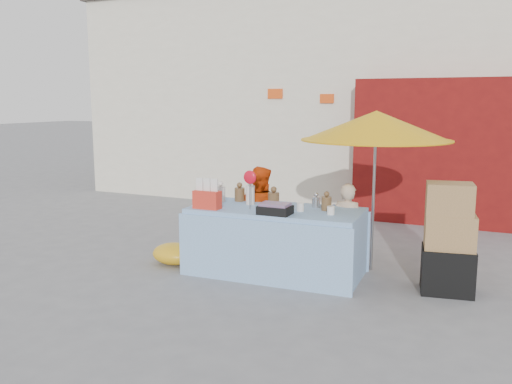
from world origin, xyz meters
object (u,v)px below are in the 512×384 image
at_px(vendor_beige, 347,227).
at_px(umbrella, 376,126).
at_px(market_table, 275,240).
at_px(box_stack, 449,243).
at_px(chair_right, 344,254).
at_px(chair_left, 256,244).
at_px(vendor_orange, 259,213).

distance_m(vendor_beige, umbrella, 1.35).
bearing_deg(market_table, vendor_beige, 29.06).
relative_size(market_table, vendor_beige, 1.95).
bearing_deg(market_table, umbrella, 27.86).
xyz_separation_m(vendor_beige, box_stack, (1.28, -0.33, 0.02)).
height_order(chair_right, umbrella, umbrella).
bearing_deg(box_stack, market_table, -175.55).
height_order(chair_right, box_stack, box_stack).
relative_size(market_table, chair_left, 2.67).
distance_m(chair_left, box_stack, 2.56).
height_order(market_table, box_stack, market_table).
relative_size(vendor_beige, box_stack, 0.90).
distance_m(market_table, chair_right, 0.91).
bearing_deg(umbrella, vendor_orange, -174.47).
relative_size(chair_right, vendor_beige, 0.73).
distance_m(market_table, vendor_beige, 0.96).
bearing_deg(market_table, chair_right, 21.61).
height_order(chair_left, vendor_beige, vendor_beige).
distance_m(chair_right, vendor_beige, 0.35).
height_order(market_table, vendor_orange, market_table).
bearing_deg(vendor_orange, vendor_beige, -175.45).
relative_size(chair_left, vendor_orange, 0.64).
relative_size(chair_right, box_stack, 0.66).
bearing_deg(market_table, vendor_orange, 129.39).
xyz_separation_m(chair_left, umbrella, (1.55, 0.28, 1.64)).
relative_size(chair_left, vendor_beige, 0.73).
distance_m(vendor_orange, umbrella, 1.99).
xyz_separation_m(chair_right, box_stack, (1.28, -0.20, 0.34)).
xyz_separation_m(chair_left, box_stack, (2.53, -0.20, 0.34)).
relative_size(chair_left, umbrella, 0.41).
height_order(chair_right, vendor_orange, vendor_orange).
bearing_deg(vendor_orange, chair_left, 95.08).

